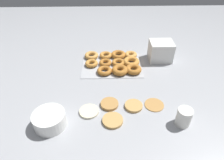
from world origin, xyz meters
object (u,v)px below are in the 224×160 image
pancake_4 (134,106)px  batter_bowl (50,120)px  paper_cup (184,117)px  pancake_1 (110,104)px  pancake_0 (154,104)px  container_stack (161,51)px  donut_tray (115,63)px  pancake_3 (113,120)px  pancake_2 (89,111)px

pancake_4 → batter_bowl: 0.41m
pancake_4 → paper_cup: paper_cup is taller
pancake_1 → pancake_0: bearing=178.4°
pancake_0 → pancake_4: 0.11m
container_stack → pancake_1: bearing=50.9°
pancake_4 → donut_tray: (0.08, -0.39, 0.01)m
donut_tray → paper_cup: paper_cup is taller
paper_cup → pancake_4: bearing=-28.1°
pancake_0 → paper_cup: paper_cup is taller
pancake_0 → pancake_4: pancake_4 is taller
donut_tray → pancake_3: bearing=86.5°
pancake_0 → pancake_3: size_ratio=1.01×
pancake_0 → batter_bowl: size_ratio=0.67×
pancake_0 → paper_cup: bearing=130.6°
paper_cup → pancake_0: bearing=-49.4°
pancake_4 → pancake_3: bearing=40.4°
paper_cup → donut_tray: bearing=-59.9°
pancake_1 → pancake_3: 0.11m
pancake_0 → container_stack: 0.46m
donut_tray → paper_cup: size_ratio=4.34×
pancake_3 → batter_bowl: size_ratio=0.66×
pancake_3 → paper_cup: size_ratio=1.10×
pancake_3 → paper_cup: (-0.32, 0.02, 0.04)m
pancake_0 → pancake_4: size_ratio=1.09×
pancake_4 → paper_cup: (-0.21, 0.11, 0.04)m
donut_tray → pancake_4: bearing=101.4°
pancake_2 → container_stack: container_stack is taller
pancake_2 → batter_bowl: batter_bowl is taller
pancake_2 → paper_cup: size_ratio=1.08×
pancake_0 → pancake_1: pancake_1 is taller
pancake_1 → paper_cup: bearing=158.9°
pancake_0 → pancake_1: size_ratio=1.08×
pancake_2 → batter_bowl: bearing=23.3°
donut_tray → pancake_0: bearing=116.1°
pancake_1 → paper_cup: (-0.34, 0.13, 0.04)m
pancake_3 → donut_tray: 0.48m
batter_bowl → pancake_3: bearing=-177.5°
donut_tray → paper_cup: 0.58m
pancake_1 → paper_cup: size_ratio=1.03×
batter_bowl → container_stack: (-0.63, -0.55, 0.03)m
container_stack → paper_cup: 0.56m
pancake_0 → batter_bowl: 0.52m
pancake_2 → batter_bowl: (0.17, 0.07, 0.03)m
pancake_2 → paper_cup: 0.45m
pancake_1 → batter_bowl: (0.28, 0.12, 0.03)m
pancake_1 → pancake_2: size_ratio=0.95×
container_stack → pancake_3: bearing=58.1°
pancake_0 → pancake_1: (0.23, -0.01, 0.00)m
pancake_1 → paper_cup: paper_cup is taller
pancake_0 → pancake_3: pancake_3 is taller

